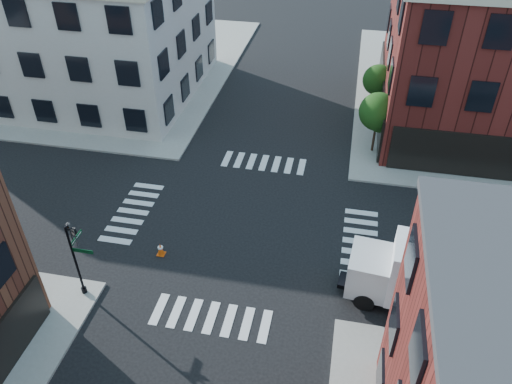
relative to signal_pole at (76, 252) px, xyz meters
name	(u,v)px	position (x,y,z in m)	size (l,w,h in m)	color
ground	(242,226)	(6.72, 6.68, -2.86)	(120.00, 120.00, 0.00)	black
sidewalk_nw	(83,63)	(-14.28, 27.68, -2.78)	(30.00, 30.00, 0.15)	gray
building_nw	(64,26)	(-12.28, 22.68, 2.64)	(22.00, 16.00, 11.00)	#BBB5AB
tree_near	(379,114)	(14.28, 16.65, 0.30)	(2.69, 2.69, 4.49)	black
tree_far	(379,82)	(14.28, 22.65, 0.02)	(2.43, 2.43, 4.07)	black
signal_pole	(76,252)	(0.00, 0.00, 0.00)	(1.29, 1.24, 4.60)	black
box_truck	(438,279)	(17.33, 2.55, -0.90)	(8.50, 3.29, 3.77)	white
traffic_cone	(161,249)	(2.77, 3.43, -2.48)	(0.44, 0.44, 0.79)	#F7550B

